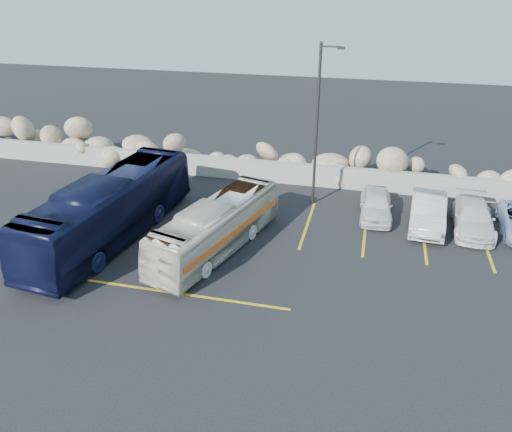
% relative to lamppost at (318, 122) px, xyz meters
% --- Properties ---
extents(ground, '(90.00, 90.00, 0.00)m').
position_rel_lamppost_xyz_m(ground, '(-2.56, -9.50, -4.30)').
color(ground, black).
rests_on(ground, ground).
extents(seawall, '(60.00, 0.40, 1.20)m').
position_rel_lamppost_xyz_m(seawall, '(-2.56, 2.50, -3.70)').
color(seawall, gray).
rests_on(seawall, ground).
extents(riprap_pile, '(54.00, 2.80, 2.60)m').
position_rel_lamppost_xyz_m(riprap_pile, '(-2.56, 3.70, -3.00)').
color(riprap_pile, '#8F795D').
rests_on(riprap_pile, ground).
extents(parking_lines, '(18.16, 9.36, 0.01)m').
position_rel_lamppost_xyz_m(parking_lines, '(2.09, -3.93, -4.29)').
color(parking_lines, gold).
rests_on(parking_lines, ground).
extents(lamppost, '(1.14, 0.18, 8.00)m').
position_rel_lamppost_xyz_m(lamppost, '(0.00, 0.00, 0.00)').
color(lamppost, '#282624').
rests_on(lamppost, ground).
extents(vintage_bus, '(3.91, 8.10, 2.20)m').
position_rel_lamppost_xyz_m(vintage_bus, '(-3.39, -5.77, -3.20)').
color(vintage_bus, beige).
rests_on(vintage_bus, ground).
extents(tour_coach, '(3.54, 10.58, 2.89)m').
position_rel_lamppost_xyz_m(tour_coach, '(-8.25, -5.81, -2.85)').
color(tour_coach, black).
rests_on(tour_coach, ground).
extents(car_a, '(1.65, 3.79, 1.27)m').
position_rel_lamppost_xyz_m(car_a, '(3.13, -0.83, -3.66)').
color(car_a, silver).
rests_on(car_a, ground).
extents(car_b, '(1.85, 4.51, 1.45)m').
position_rel_lamppost_xyz_m(car_b, '(5.50, -1.28, -3.57)').
color(car_b, silver).
rests_on(car_b, ground).
extents(car_c, '(1.93, 4.32, 1.23)m').
position_rel_lamppost_xyz_m(car_c, '(7.53, -1.20, -3.68)').
color(car_c, silver).
rests_on(car_c, ground).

